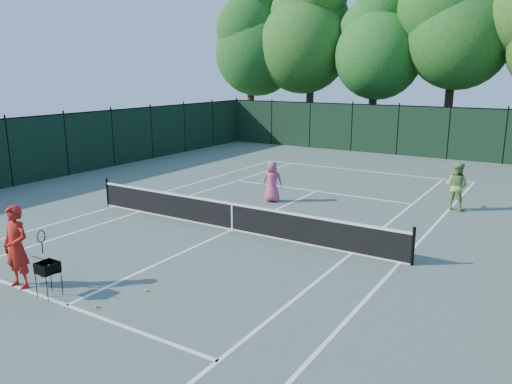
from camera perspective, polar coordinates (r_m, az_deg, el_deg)
The scene contains 22 objects.
ground at distance 16.31m, azimuth -2.73°, elevation -4.33°, with size 90.00×90.00×0.00m, color #4E5E53.
sideline_doubles_left at distance 19.83m, azimuth -15.89°, elevation -1.59°, with size 0.10×23.77×0.01m, color white.
sideline_doubles_right at distance 14.09m, azimuth 16.12°, elevation -7.77°, with size 0.10×23.77×0.01m, color white.
sideline_singles_left at distance 18.86m, azimuth -13.08°, elevation -2.19°, with size 0.10×23.77×0.01m, color white.
sideline_singles_right at distance 14.48m, azimuth 10.89°, elevation -6.89°, with size 0.10×23.77×0.01m, color white.
baseline_far at distance 26.65m, azimuth 11.96°, elevation 2.41°, with size 10.97×0.10×0.01m, color white.
service_line_near at distance 11.99m, azimuth -20.80°, elevation -12.01°, with size 8.23×0.10×0.01m, color white.
service_line_far at distance 21.68m, azimuth 6.92°, elevation 0.10°, with size 8.23×0.10×0.01m, color white.
center_service_line at distance 16.30m, azimuth -2.73°, elevation -4.32°, with size 0.10×12.80×0.01m, color white.
tennis_net at distance 16.17m, azimuth -2.75°, elevation -2.72°, with size 11.69×0.09×1.06m.
fence_far at distance 32.19m, azimuth 15.90°, elevation 6.76°, with size 24.00×0.05×3.00m, color black.
fence_left at distance 24.70m, azimuth -26.40°, elevation 3.97°, with size 0.05×36.00×3.00m, color black.
tree_0 at distance 40.75m, azimuth -0.62°, elevation 17.95°, with size 6.40×6.40×13.14m.
tree_1 at distance 38.80m, azimuth 6.39°, elevation 18.88°, with size 6.80×6.80×13.98m.
tree_2 at distance 36.63m, azimuth 13.61°, elevation 17.42°, with size 6.00×6.00×12.40m.
tree_3 at distance 35.94m, azimuth 22.00°, elevation 18.98°, with size 7.00×7.00×14.45m.
coach at distance 13.04m, azimuth -25.70°, elevation -5.69°, with size 0.95×0.72×2.00m.
player_pink at distance 19.64m, azimuth 1.87°, elevation 1.21°, with size 0.94×0.80×1.62m.
player_green at distance 19.93m, azimuth 21.94°, elevation 0.65°, with size 1.00×0.85×1.79m.
ball_hopper at distance 12.34m, azimuth -22.73°, elevation -7.99°, with size 0.52×0.52×0.82m.
loose_ball_near_cart at distance 11.65m, azimuth -17.76°, elevation -12.35°, with size 0.07×0.07×0.07m, color gold.
loose_ball_midcourt at distance 12.14m, azimuth -12.43°, elevation -10.92°, with size 0.07×0.07×0.07m, color #CFF331.
Camera 1 is at (8.87, -12.74, 4.98)m, focal length 35.00 mm.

